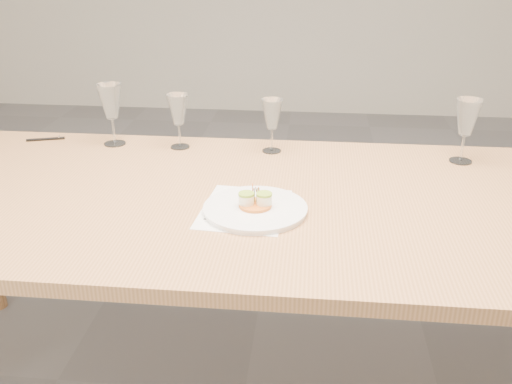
# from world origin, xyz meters

# --- Properties ---
(dining_table) EXTENTS (2.40, 1.00, 0.75)m
(dining_table) POSITION_xyz_m (0.00, 0.00, 0.68)
(dining_table) COLOR tan
(dining_table) RESTS_ON ground
(dinner_plate) EXTENTS (0.28, 0.28, 0.07)m
(dinner_plate) POSITION_xyz_m (0.05, -0.11, 0.76)
(dinner_plate) COLOR white
(dinner_plate) RESTS_ON dining_table
(recipe_sheet) EXTENTS (0.25, 0.31, 0.00)m
(recipe_sheet) POSITION_xyz_m (0.02, -0.09, 0.75)
(recipe_sheet) COLOR white
(recipe_sheet) RESTS_ON dining_table
(ballpoint_pen) EXTENTS (0.13, 0.05, 0.01)m
(ballpoint_pen) POSITION_xyz_m (-0.78, 0.41, 0.75)
(ballpoint_pen) COLOR black
(ballpoint_pen) RESTS_ON dining_table
(wine_glass_0) EXTENTS (0.09, 0.09, 0.22)m
(wine_glass_0) POSITION_xyz_m (-0.51, 0.39, 0.90)
(wine_glass_0) COLOR white
(wine_glass_0) RESTS_ON dining_table
(wine_glass_1) EXTENTS (0.08, 0.08, 0.19)m
(wine_glass_1) POSITION_xyz_m (-0.27, 0.38, 0.88)
(wine_glass_1) COLOR white
(wine_glass_1) RESTS_ON dining_table
(wine_glass_2) EXTENTS (0.07, 0.07, 0.19)m
(wine_glass_2) POSITION_xyz_m (0.06, 0.38, 0.88)
(wine_glass_2) COLOR white
(wine_glass_2) RESTS_ON dining_table
(wine_glass_3) EXTENTS (0.09, 0.09, 0.21)m
(wine_glass_3) POSITION_xyz_m (0.69, 0.34, 0.90)
(wine_glass_3) COLOR white
(wine_glass_3) RESTS_ON dining_table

